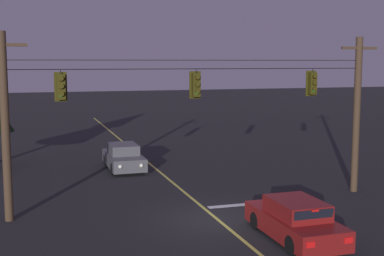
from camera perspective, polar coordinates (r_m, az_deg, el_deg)
The scene contains 9 objects.
ground_plane at distance 20.27m, azimuth 2.80°, elevation -9.90°, with size 180.00×180.00×0.00m, color black.
lane_centre_stripe at distance 27.89m, azimuth -3.10°, elevation -5.14°, with size 0.14×60.00×0.01m, color #D1C64C.
stop_bar_paint at distance 22.41m, azimuth 5.93°, elevation -8.25°, with size 3.40×0.36×0.01m, color silver.
signal_span_assembly at distance 21.61m, azimuth 0.80°, elevation 1.16°, with size 16.92×0.32×7.08m.
traffic_light_leftmost at distance 20.44m, azimuth -14.07°, elevation 4.37°, with size 0.48×0.41×1.22m.
traffic_light_left_inner at distance 21.45m, azimuth 0.46°, elevation 4.70°, with size 0.48×0.41×1.22m.
traffic_light_centre at distance 23.67m, azimuth 12.99°, elevation 4.75°, with size 0.48×0.41×1.22m.
car_waiting_near_lane at distance 18.23m, azimuth 11.15°, elevation -9.87°, with size 1.80×4.33×1.39m.
car_oncoming_lead at distance 29.65m, azimuth -7.46°, elevation -3.18°, with size 1.80×4.42×1.39m.
Camera 1 is at (-6.74, -18.16, 5.95)m, focal length 49.03 mm.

